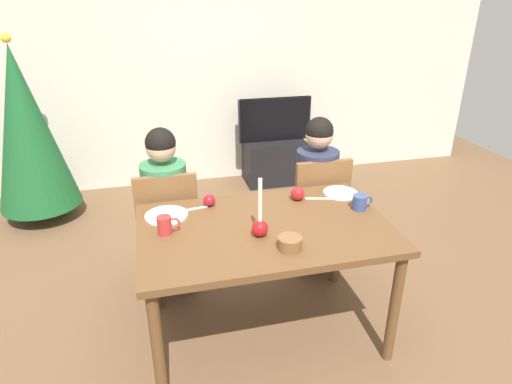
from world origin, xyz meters
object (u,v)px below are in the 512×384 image
object	(u,v)px
tv	(275,119)
bowl_walnuts	(290,243)
plate_right	(340,193)
apple_by_left_plate	(209,200)
person_right_child	(315,198)
christmas_tree	(26,130)
chair_right	(316,206)
apple_near_candle	(298,194)
mug_right	(360,202)
person_left_child	(167,214)
candle_centerpiece	(260,224)
chair_left	(168,223)
plate_left	(166,215)
dining_table	(264,239)
tv_stand	(274,161)
mug_left	(165,225)

from	to	relation	value
tv	bowl_walnuts	size ratio (longest dim) A/B	6.32
plate_right	apple_by_left_plate	distance (m)	0.85
person_right_child	christmas_tree	size ratio (longest dim) A/B	0.71
chair_right	apple_near_candle	world-z (taller)	chair_right
person_right_child	apple_near_candle	size ratio (longest dim) A/B	13.61
person_right_child	tv	xyz separation A→B (m)	(0.17, 1.66, 0.14)
plate_right	mug_right	distance (m)	0.24
chair_right	apple_by_left_plate	size ratio (longest dim) A/B	12.05
chair_right	apple_by_left_plate	distance (m)	0.91
tv	apple_near_candle	bearing A→B (deg)	-102.27
person_right_child	apple_near_candle	bearing A→B (deg)	-126.72
person_left_child	candle_centerpiece	world-z (taller)	person_left_child
chair_left	plate_left	bearing A→B (deg)	-91.99
person_left_child	chair_right	bearing A→B (deg)	-1.73
candle_centerpiece	apple_by_left_plate	xyz separation A→B (m)	(-0.21, 0.42, -0.03)
chair_left	person_left_child	bearing A→B (deg)	90.00
dining_table	apple_near_candle	size ratio (longest dim) A/B	16.26
tv_stand	bowl_walnuts	world-z (taller)	bowl_walnuts
christmas_tree	mug_left	world-z (taller)	christmas_tree
tv_stand	plate_right	world-z (taller)	plate_right
chair_left	plate_right	bearing A→B (deg)	-15.73
person_left_child	apple_near_candle	world-z (taller)	person_left_child
plate_left	mug_right	world-z (taller)	mug_right
chair_left	person_right_child	xyz separation A→B (m)	(1.07, 0.03, 0.06)
person_right_child	tv	world-z (taller)	person_right_child
chair_left	mug_left	size ratio (longest dim) A/B	7.26
tv	candle_centerpiece	size ratio (longest dim) A/B	2.38
candle_centerpiece	plate_left	distance (m)	0.59
chair_left	mug_left	xyz separation A→B (m)	(-0.03, -0.56, 0.29)
candle_centerpiece	apple_near_candle	size ratio (longest dim) A/B	3.86
chair_right	tv_stand	distance (m)	1.72
chair_left	person_right_child	world-z (taller)	person_right_child
tv	christmas_tree	xyz separation A→B (m)	(-2.34, -0.32, 0.15)
candle_centerpiece	mug_right	xyz separation A→B (m)	(0.66, 0.16, -0.02)
dining_table	candle_centerpiece	distance (m)	0.19
chair_left	bowl_walnuts	distance (m)	1.08
tv	plate_right	world-z (taller)	tv
apple_near_candle	mug_left	bearing A→B (deg)	-164.52
christmas_tree	mug_left	size ratio (longest dim) A/B	13.33
person_right_child	mug_right	xyz separation A→B (m)	(0.05, -0.57, 0.23)
chair_right	apple_near_candle	bearing A→B (deg)	-129.32
tv_stand	plate_right	size ratio (longest dim) A/B	2.91
tv_stand	bowl_walnuts	bearing A→B (deg)	-104.57
apple_near_candle	chair_right	bearing A→B (deg)	50.68
apple_by_left_plate	candle_centerpiece	bearing A→B (deg)	-63.71
person_right_child	chair_right	bearing A→B (deg)	-90.00
plate_left	apple_by_left_plate	size ratio (longest dim) A/B	3.33
chair_right	tv_stand	xyz separation A→B (m)	(0.17, 1.69, -0.27)
dining_table	tv_stand	size ratio (longest dim) A/B	2.19
tv_stand	bowl_walnuts	distance (m)	2.70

